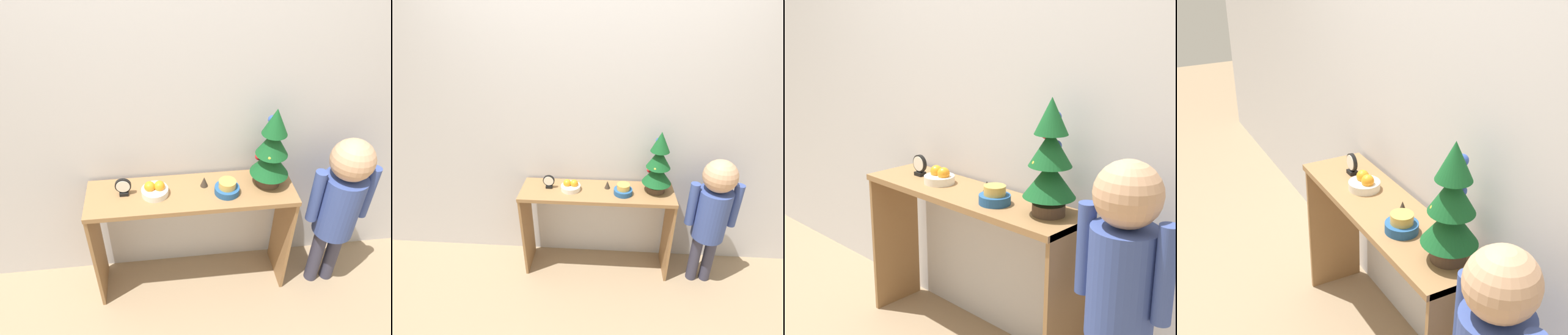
{
  "view_description": "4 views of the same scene",
  "coord_description": "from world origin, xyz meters",
  "views": [
    {
      "loc": [
        -0.17,
        -1.51,
        2.25
      ],
      "look_at": [
        0.02,
        0.15,
        0.99
      ],
      "focal_mm": 35.0,
      "sensor_mm": 36.0,
      "label": 1
    },
    {
      "loc": [
        0.07,
        -1.88,
        2.1
      ],
      "look_at": [
        -0.07,
        0.16,
        1.01
      ],
      "focal_mm": 28.0,
      "sensor_mm": 36.0,
      "label": 2
    },
    {
      "loc": [
        1.78,
        -1.54,
        1.6
      ],
      "look_at": [
        0.08,
        0.17,
        0.94
      ],
      "focal_mm": 50.0,
      "sensor_mm": 36.0,
      "label": 3
    },
    {
      "loc": [
        1.87,
        -0.88,
        2.04
      ],
      "look_at": [
        -0.06,
        0.13,
        0.99
      ],
      "focal_mm": 50.0,
      "sensor_mm": 36.0,
      "label": 4
    }
  ],
  "objects": [
    {
      "name": "desk_clock",
      "position": [
        -0.39,
        0.19,
        0.86
      ],
      "size": [
        0.09,
        0.04,
        0.11
      ],
      "color": "black",
      "rests_on": "console_table"
    },
    {
      "name": "singing_bowl",
      "position": [
        0.2,
        0.13,
        0.84
      ],
      "size": [
        0.14,
        0.14,
        0.09
      ],
      "color": "#235189",
      "rests_on": "console_table"
    },
    {
      "name": "figurine",
      "position": [
        0.08,
        0.21,
        0.83
      ],
      "size": [
        0.05,
        0.05,
        0.06
      ],
      "color": "#382D23",
      "rests_on": "console_table"
    },
    {
      "name": "fruit_bowl",
      "position": [
        -0.21,
        0.17,
        0.83
      ],
      "size": [
        0.15,
        0.15,
        0.09
      ],
      "color": "silver",
      "rests_on": "console_table"
    },
    {
      "name": "mini_tree",
      "position": [
        0.46,
        0.19,
        1.04
      ],
      "size": [
        0.22,
        0.22,
        0.5
      ],
      "color": "#4C3828",
      "rests_on": "console_table"
    },
    {
      "name": "console_table",
      "position": [
        0.0,
        0.17,
        0.61
      ],
      "size": [
        1.22,
        0.33,
        0.8
      ],
      "color": "olive",
      "rests_on": "ground_plane"
    },
    {
      "name": "ground_plane",
      "position": [
        0.0,
        0.0,
        0.0
      ],
      "size": [
        12.0,
        12.0,
        0.0
      ],
      "primitive_type": "plane",
      "color": "#997F60"
    },
    {
      "name": "child_figure",
      "position": [
        0.89,
        0.08,
        0.72
      ],
      "size": [
        0.39,
        0.25,
        1.14
      ],
      "color": "#38384C",
      "rests_on": "ground_plane"
    },
    {
      "name": "back_wall",
      "position": [
        0.0,
        0.38,
        1.25
      ],
      "size": [
        7.0,
        0.05,
        2.5
      ],
      "primitive_type": "cube",
      "color": "silver",
      "rests_on": "ground_plane"
    }
  ]
}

